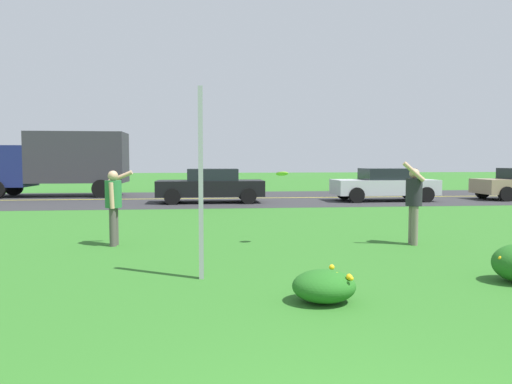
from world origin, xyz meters
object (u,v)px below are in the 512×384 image
person_thrower_green_shirt (114,201)px  car_silver_center_left (385,184)px  frisbee_lime (282,174)px  box_truck_navy (60,160)px  sign_post_near_path (201,184)px  person_catcher_dark_shirt (414,199)px  car_black_center_right (211,185)px

person_thrower_green_shirt → car_silver_center_left: bearing=45.8°
frisbee_lime → box_truck_navy: box_truck_navy is taller
sign_post_near_path → frisbee_lime: size_ratio=11.33×
person_catcher_dark_shirt → frisbee_lime: 2.84m
person_thrower_green_shirt → box_truck_navy: box_truck_navy is taller
car_silver_center_left → car_black_center_right: size_ratio=1.00×
car_silver_center_left → car_black_center_right: 7.70m
car_black_center_right → box_truck_navy: bearing=149.6°
person_thrower_green_shirt → person_catcher_dark_shirt: size_ratio=0.89×
person_thrower_green_shirt → sign_post_near_path: bearing=-59.0°
sign_post_near_path → box_truck_navy: 18.92m
person_catcher_dark_shirt → car_black_center_right: bearing=110.8°
car_silver_center_left → box_truck_navy: (-15.10, 4.35, 1.06)m
person_catcher_dark_shirt → car_silver_center_left: size_ratio=0.39×
car_black_center_right → frisbee_lime: bearing=-82.9°
sign_post_near_path → car_black_center_right: sign_post_near_path is taller
sign_post_near_path → person_catcher_dark_shirt: 5.12m
person_thrower_green_shirt → box_truck_navy: 15.45m
person_thrower_green_shirt → box_truck_navy: (-5.20, 14.53, 0.86)m
frisbee_lime → person_catcher_dark_shirt: bearing=-6.0°
person_catcher_dark_shirt → car_silver_center_left: person_catcher_dark_shirt is taller
sign_post_near_path → person_thrower_green_shirt: sign_post_near_path is taller
sign_post_near_path → car_black_center_right: 13.24m
car_silver_center_left → person_thrower_green_shirt: bearing=-134.2°
car_black_center_right → sign_post_near_path: bearing=-91.7°
box_truck_navy → car_black_center_right: bearing=-30.4°
car_black_center_right → person_catcher_dark_shirt: bearing=-69.2°
person_thrower_green_shirt → frisbee_lime: (3.52, -0.29, 0.57)m
sign_post_near_path → car_silver_center_left: size_ratio=0.64×
sign_post_near_path → person_thrower_green_shirt: (-1.82, 3.03, -0.50)m
box_truck_navy → person_catcher_dark_shirt: bearing=-52.8°
person_catcher_dark_shirt → car_silver_center_left: (3.62, 10.76, -0.23)m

